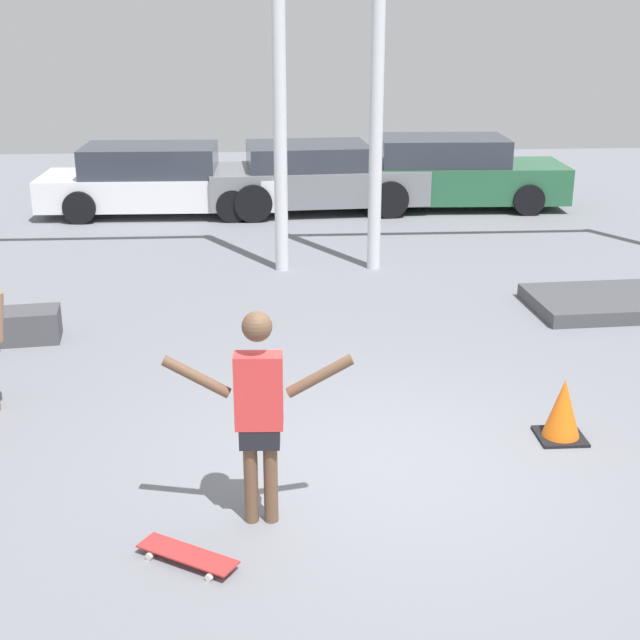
{
  "coord_description": "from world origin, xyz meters",
  "views": [
    {
      "loc": [
        -0.97,
        -6.98,
        3.86
      ],
      "look_at": [
        -0.42,
        1.67,
        0.79
      ],
      "focal_mm": 50.0,
      "sensor_mm": 36.0,
      "label": 1
    }
  ],
  "objects_px": {
    "manual_pad": "(621,302)",
    "parked_car_green": "(448,174)",
    "parked_car_grey": "(314,177)",
    "skateboard": "(187,555)",
    "traffic_cone": "(563,410)",
    "skateboarder": "(259,406)",
    "parked_car_white": "(158,181)"
  },
  "relations": [
    {
      "from": "manual_pad",
      "to": "parked_car_green",
      "type": "distance_m",
      "value": 6.63
    },
    {
      "from": "parked_car_grey",
      "to": "skateboard",
      "type": "bearing_deg",
      "value": -101.78
    },
    {
      "from": "skateboard",
      "to": "parked_car_grey",
      "type": "relative_size",
      "value": 0.18
    },
    {
      "from": "skateboard",
      "to": "parked_car_grey",
      "type": "bearing_deg",
      "value": 114.48
    },
    {
      "from": "parked_car_grey",
      "to": "traffic_cone",
      "type": "height_order",
      "value": "parked_car_grey"
    },
    {
      "from": "manual_pad",
      "to": "skateboarder",
      "type": "bearing_deg",
      "value": -134.44
    },
    {
      "from": "skateboarder",
      "to": "traffic_cone",
      "type": "xyz_separation_m",
      "value": [
        2.82,
        1.25,
        -0.7
      ]
    },
    {
      "from": "traffic_cone",
      "to": "parked_car_white",
      "type": "bearing_deg",
      "value": 115.71
    },
    {
      "from": "skateboarder",
      "to": "skateboard",
      "type": "height_order",
      "value": "skateboarder"
    },
    {
      "from": "skateboard",
      "to": "parked_car_green",
      "type": "distance_m",
      "value": 12.74
    },
    {
      "from": "parked_car_white",
      "to": "parked_car_green",
      "type": "height_order",
      "value": "parked_car_green"
    },
    {
      "from": "skateboard",
      "to": "traffic_cone",
      "type": "bearing_deg",
      "value": 60.13
    },
    {
      "from": "skateboard",
      "to": "parked_car_grey",
      "type": "distance_m",
      "value": 11.95
    },
    {
      "from": "manual_pad",
      "to": "traffic_cone",
      "type": "height_order",
      "value": "traffic_cone"
    },
    {
      "from": "skateboard",
      "to": "parked_car_white",
      "type": "distance_m",
      "value": 11.83
    },
    {
      "from": "skateboarder",
      "to": "parked_car_white",
      "type": "distance_m",
      "value": 11.38
    },
    {
      "from": "skateboarder",
      "to": "parked_car_white",
      "type": "bearing_deg",
      "value": 102.71
    },
    {
      "from": "parked_car_white",
      "to": "parked_car_green",
      "type": "distance_m",
      "value": 5.75
    },
    {
      "from": "skateboard",
      "to": "traffic_cone",
      "type": "xyz_separation_m",
      "value": [
        3.36,
        1.78,
        0.23
      ]
    },
    {
      "from": "parked_car_white",
      "to": "parked_car_grey",
      "type": "relative_size",
      "value": 1.07
    },
    {
      "from": "skateboarder",
      "to": "parked_car_green",
      "type": "xyz_separation_m",
      "value": [
        3.77,
        11.44,
        -0.33
      ]
    },
    {
      "from": "manual_pad",
      "to": "parked_car_green",
      "type": "relative_size",
      "value": 0.53
    },
    {
      "from": "parked_car_white",
      "to": "parked_car_green",
      "type": "xyz_separation_m",
      "value": [
        5.74,
        0.24,
        0.04
      ]
    },
    {
      "from": "skateboard",
      "to": "parked_car_white",
      "type": "xyz_separation_m",
      "value": [
        -1.43,
        11.73,
        0.57
      ]
    },
    {
      "from": "skateboarder",
      "to": "parked_car_white",
      "type": "height_order",
      "value": "skateboarder"
    },
    {
      "from": "manual_pad",
      "to": "skateboard",
      "type": "bearing_deg",
      "value": -134.58
    },
    {
      "from": "skateboarder",
      "to": "skateboard",
      "type": "distance_m",
      "value": 1.2
    },
    {
      "from": "skateboarder",
      "to": "parked_car_grey",
      "type": "height_order",
      "value": "skateboarder"
    },
    {
      "from": "skateboard",
      "to": "parked_car_green",
      "type": "xyz_separation_m",
      "value": [
        4.31,
        11.97,
        0.61
      ]
    },
    {
      "from": "parked_car_green",
      "to": "manual_pad",
      "type": "bearing_deg",
      "value": -78.85
    },
    {
      "from": "skateboarder",
      "to": "skateboard",
      "type": "bearing_deg",
      "value": -133.08
    },
    {
      "from": "skateboard",
      "to": "manual_pad",
      "type": "xyz_separation_m",
      "value": [
        5.38,
        5.46,
        0.03
      ]
    }
  ]
}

